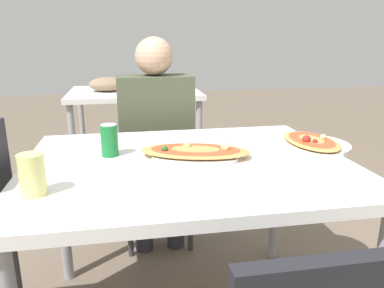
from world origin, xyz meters
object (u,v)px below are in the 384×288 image
Objects in this scene: pizza_second at (311,143)px; dining_table at (188,177)px; pizza_main at (196,152)px; soda_can at (109,140)px; drink_glass at (32,175)px; person_seated at (156,128)px; chair_far_seated at (155,154)px.

dining_table is at bearing -170.53° from pizza_second.
dining_table is at bearing -134.76° from pizza_main.
soda_can is at bearing 178.55° from pizza_second.
soda_can is 1.00× the size of drink_glass.
pizza_main is at bearing 98.32° from person_seated.
pizza_main is at bearing 26.70° from drink_glass.
chair_far_seated reaches higher than dining_table.
dining_table is 9.66× the size of drink_glass.
drink_glass is at bearing 67.10° from chair_far_seated.
person_seated reaches higher than soda_can.
pizza_second is (0.83, -0.02, -0.05)m from soda_can.
soda_can reaches higher than pizza_second.
pizza_main is 3.70× the size of soda_can.
drink_glass reaches higher than pizza_main.
soda_can reaches higher than pizza_main.
person_seated is 1.03m from drink_glass.
dining_table is 2.60× the size of pizza_main.
pizza_main and pizza_second have the same top height.
dining_table is at bearing 94.24° from chair_far_seated.
person_seated is at bearing 135.09° from pizza_second.
drink_glass is 0.37× the size of pizza_second.
person_seated reaches higher than chair_far_seated.
dining_table is 0.82m from chair_far_seated.
soda_can is at bearing 71.72° from chair_far_seated.
soda_can is 0.40m from drink_glass.
pizza_main is 3.71× the size of drink_glass.
pizza_second reaches higher than dining_table.
pizza_main is 0.34m from soda_can.
pizza_second is at bearing 9.47° from dining_table.
pizza_main is at bearing -13.04° from soda_can.
person_seated is at bearing 64.64° from drink_glass.
pizza_main is at bearing 45.24° from dining_table.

